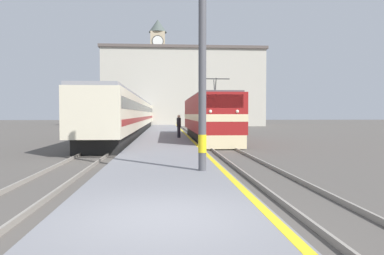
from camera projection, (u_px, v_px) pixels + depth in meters
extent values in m
plane|color=#514C47|center=(164.00, 136.00, 36.81)|extent=(200.00, 200.00, 0.00)
cube|color=slate|center=(164.00, 138.00, 31.82)|extent=(4.26, 140.00, 0.28)
cube|color=yellow|center=(188.00, 136.00, 31.96)|extent=(0.20, 140.00, 0.00)
cube|color=#514C47|center=(205.00, 139.00, 32.08)|extent=(2.83, 140.00, 0.02)
cube|color=gray|center=(197.00, 138.00, 32.02)|extent=(0.07, 140.00, 0.14)
cube|color=gray|center=(214.00, 138.00, 32.13)|extent=(0.07, 140.00, 0.14)
cube|color=#514C47|center=(122.00, 139.00, 31.57)|extent=(2.83, 140.00, 0.02)
cube|color=gray|center=(113.00, 139.00, 31.51)|extent=(0.07, 140.00, 0.14)
cube|color=gray|center=(131.00, 138.00, 31.61)|extent=(0.07, 140.00, 0.14)
cube|color=black|center=(208.00, 135.00, 29.95)|extent=(2.46, 14.67, 0.90)
cube|color=maroon|center=(208.00, 114.00, 29.89)|extent=(2.90, 15.94, 2.57)
cube|color=beige|center=(208.00, 117.00, 29.90)|extent=(2.92, 15.96, 0.44)
cube|color=beige|center=(223.00, 142.00, 22.16)|extent=(2.76, 0.30, 0.81)
cube|color=black|center=(224.00, 101.00, 21.98)|extent=(2.32, 0.12, 0.80)
sphere|color=white|center=(210.00, 111.00, 21.90)|extent=(0.20, 0.20, 0.20)
sphere|color=white|center=(237.00, 111.00, 22.02)|extent=(0.20, 0.20, 0.20)
cube|color=#4C4C51|center=(208.00, 97.00, 29.84)|extent=(2.61, 15.14, 0.12)
cylinder|color=#333333|center=(216.00, 86.00, 25.50)|extent=(0.06, 0.63, 1.03)
cylinder|color=#333333|center=(214.00, 86.00, 26.20)|extent=(0.06, 0.63, 1.03)
cube|color=#262626|center=(215.00, 79.00, 25.83)|extent=(2.03, 0.08, 0.06)
cube|color=black|center=(134.00, 128.00, 44.21)|extent=(2.46, 50.21, 0.90)
cube|color=beige|center=(134.00, 113.00, 44.15)|extent=(2.90, 52.30, 2.66)
cube|color=black|center=(134.00, 109.00, 44.13)|extent=(2.92, 51.26, 0.64)
cube|color=maroon|center=(134.00, 118.00, 44.17)|extent=(2.92, 51.26, 0.36)
cube|color=gray|center=(134.00, 101.00, 44.09)|extent=(2.67, 52.30, 0.20)
cylinder|color=#4C4C51|center=(202.00, 46.00, 12.30)|extent=(0.26, 0.26, 8.24)
cylinder|color=yellow|center=(202.00, 144.00, 12.41)|extent=(0.28, 0.28, 0.60)
cylinder|color=#23232D|center=(179.00, 132.00, 29.68)|extent=(0.26, 0.26, 0.86)
cylinder|color=black|center=(179.00, 122.00, 29.66)|extent=(0.34, 0.34, 0.72)
sphere|color=tan|center=(179.00, 116.00, 29.64)|extent=(0.23, 0.23, 0.23)
cube|color=tan|center=(158.00, 78.00, 80.91)|extent=(3.09, 3.09, 19.75)
cylinder|color=black|center=(158.00, 41.00, 79.07)|extent=(2.47, 0.06, 2.47)
cylinder|color=white|center=(158.00, 41.00, 79.04)|extent=(2.17, 0.10, 2.17)
cone|color=#47514C|center=(158.00, 26.00, 80.50)|extent=(3.87, 3.87, 2.79)
cube|color=#B7B2A3|center=(183.00, 89.00, 69.63)|extent=(28.88, 9.61, 13.62)
cube|color=#564C47|center=(183.00, 51.00, 69.37)|extent=(29.48, 10.21, 0.50)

